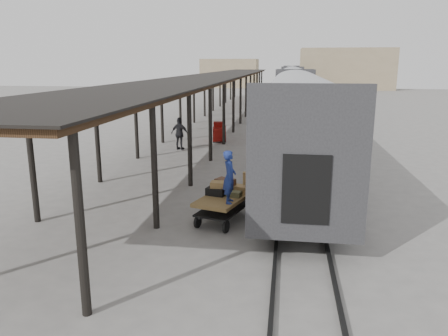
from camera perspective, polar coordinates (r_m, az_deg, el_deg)
name	(u,v)px	position (r m, az deg, el deg)	size (l,w,h in m)	color
ground	(209,210)	(15.79, -1.95, -5.45)	(160.00, 160.00, 0.00)	slate
train	(293,86)	(48.55, 9.00, 10.50)	(3.45, 76.01, 4.01)	silver
canopy	(219,76)	(39.18, -0.69, 11.89)	(4.90, 64.30, 4.15)	#422B19
rails	(292,110)	(48.96, 8.89, 7.44)	(1.54, 150.00, 0.12)	black
building_far	(345,69)	(93.39, 15.58, 12.37)	(18.00, 10.00, 8.00)	tan
building_left	(230,73)	(97.54, 0.79, 12.29)	(12.00, 8.00, 6.00)	tan
baggage_cart	(224,202)	(14.51, 0.06, -4.48)	(1.90, 2.66, 0.86)	brown
suitcase_stack	(226,188)	(14.74, 0.25, -2.59)	(1.52, 1.12, 0.45)	#313134
luggage_tug	(220,133)	(29.49, -0.59, 4.64)	(1.05, 1.52, 1.25)	maroon
porter	(229,177)	(13.56, 0.72, -1.17)	(0.61, 0.40, 1.67)	navy
pedestrian	(180,134)	(26.58, -5.79, 4.48)	(1.15, 0.48, 1.96)	black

